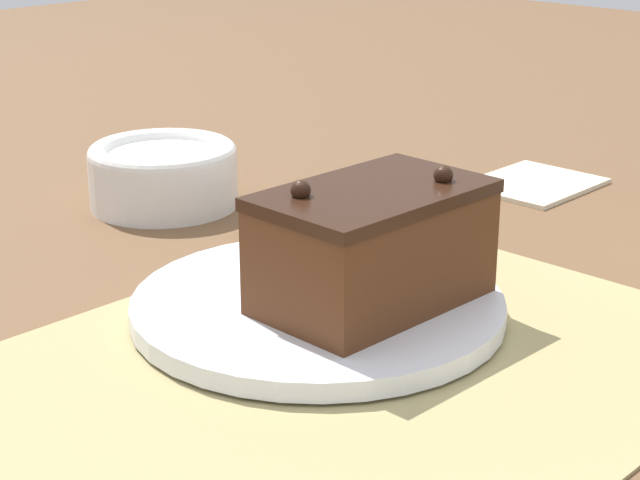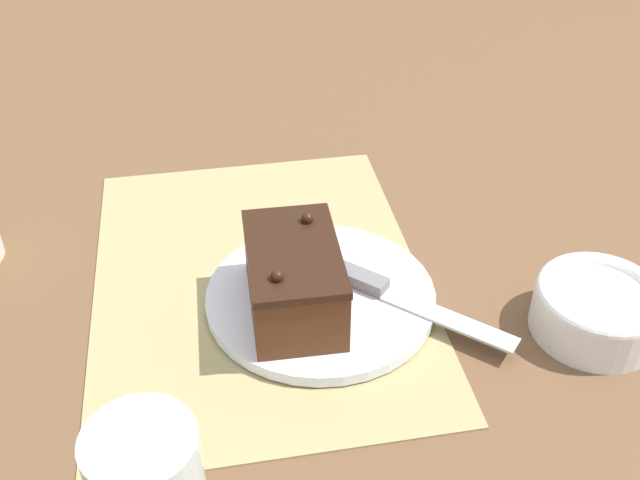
# 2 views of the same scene
# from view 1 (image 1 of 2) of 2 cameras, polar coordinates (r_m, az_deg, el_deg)

# --- Properties ---
(ground_plane) EXTENTS (3.00, 3.00, 0.00)m
(ground_plane) POSITION_cam_1_polar(r_m,az_deg,el_deg) (0.60, 0.60, -7.30)
(ground_plane) COLOR brown
(placemat_woven) EXTENTS (0.46, 0.34, 0.00)m
(placemat_woven) POSITION_cam_1_polar(r_m,az_deg,el_deg) (0.60, 0.60, -7.13)
(placemat_woven) COLOR tan
(placemat_woven) RESTS_ON ground_plane
(cake_plate) EXTENTS (0.23, 0.23, 0.01)m
(cake_plate) POSITION_cam_1_polar(r_m,az_deg,el_deg) (0.66, -0.12, -3.54)
(cake_plate) COLOR white
(cake_plate) RESTS_ON placemat_woven
(chocolate_cake) EXTENTS (0.14, 0.09, 0.08)m
(chocolate_cake) POSITION_cam_1_polar(r_m,az_deg,el_deg) (0.64, 2.82, -0.30)
(chocolate_cake) COLOR #512D19
(chocolate_cake) RESTS_ON cake_plate
(serving_knife) EXTENTS (0.15, 0.16, 0.01)m
(serving_knife) POSITION_cam_1_polar(r_m,az_deg,el_deg) (0.71, -2.99, -0.95)
(serving_knife) COLOR slate
(serving_knife) RESTS_ON cake_plate
(small_bowl) EXTENTS (0.12, 0.12, 0.05)m
(small_bowl) POSITION_cam_1_polar(r_m,az_deg,el_deg) (0.89, -8.35, 3.58)
(small_bowl) COLOR white
(small_bowl) RESTS_ON ground_plane
(folded_napkin) EXTENTS (0.11, 0.09, 0.01)m
(folded_napkin) POSITION_cam_1_polar(r_m,az_deg,el_deg) (0.96, 11.33, 3.08)
(folded_napkin) COLOR beige
(folded_napkin) RESTS_ON ground_plane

